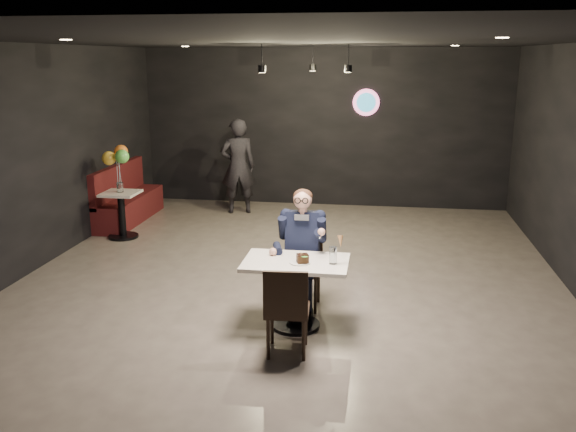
% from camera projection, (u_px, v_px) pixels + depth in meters
% --- Properties ---
extents(floor, '(9.00, 9.00, 0.00)m').
position_uv_depth(floor, '(288.00, 285.00, 7.77)').
color(floor, gray).
rests_on(floor, ground).
extents(wall_sign, '(0.50, 0.06, 0.50)m').
position_uv_depth(wall_sign, '(366.00, 102.00, 11.42)').
color(wall_sign, pink).
rests_on(wall_sign, floor).
extents(pendant_lights, '(1.40, 1.20, 0.36)m').
position_uv_depth(pendant_lights, '(308.00, 53.00, 8.95)').
color(pendant_lights, black).
rests_on(pendant_lights, floor).
extents(main_table, '(1.10, 0.70, 0.75)m').
position_uv_depth(main_table, '(296.00, 294.00, 6.48)').
color(main_table, white).
rests_on(main_table, floor).
extents(chair_far, '(0.42, 0.46, 0.92)m').
position_uv_depth(chair_far, '(303.00, 269.00, 6.99)').
color(chair_far, black).
rests_on(chair_far, floor).
extents(chair_near, '(0.45, 0.49, 0.92)m').
position_uv_depth(chair_near, '(287.00, 308.00, 5.90)').
color(chair_near, black).
rests_on(chair_near, floor).
extents(seated_man, '(0.60, 0.80, 1.44)m').
position_uv_depth(seated_man, '(303.00, 248.00, 6.92)').
color(seated_man, black).
rests_on(seated_man, floor).
extents(dessert_plate, '(0.23, 0.23, 0.01)m').
position_uv_depth(dessert_plate, '(300.00, 262.00, 6.31)').
color(dessert_plate, white).
rests_on(dessert_plate, main_table).
extents(cake_slice, '(0.14, 0.13, 0.08)m').
position_uv_depth(cake_slice, '(303.00, 259.00, 6.28)').
color(cake_slice, black).
rests_on(cake_slice, dessert_plate).
extents(mint_leaf, '(0.07, 0.04, 0.01)m').
position_uv_depth(mint_leaf, '(304.00, 257.00, 6.23)').
color(mint_leaf, green).
rests_on(mint_leaf, cake_slice).
extents(sundae_glass, '(0.08, 0.08, 0.18)m').
position_uv_depth(sundae_glass, '(333.00, 255.00, 6.27)').
color(sundae_glass, silver).
rests_on(sundae_glass, main_table).
extents(wafer_cone, '(0.07, 0.07, 0.12)m').
position_uv_depth(wafer_cone, '(341.00, 241.00, 6.24)').
color(wafer_cone, tan).
rests_on(wafer_cone, sundae_glass).
extents(booth_bench, '(0.50, 2.00, 1.00)m').
position_uv_depth(booth_bench, '(129.00, 193.00, 10.71)').
color(booth_bench, '#400D14').
rests_on(booth_bench, floor).
extents(side_table, '(0.55, 0.55, 0.68)m').
position_uv_depth(side_table, '(122.00, 217.00, 9.75)').
color(side_table, white).
rests_on(side_table, floor).
extents(balloon_vase, '(0.10, 0.10, 0.16)m').
position_uv_depth(balloon_vase, '(120.00, 187.00, 9.62)').
color(balloon_vase, silver).
rests_on(balloon_vase, side_table).
extents(balloon_bunch, '(0.39, 0.39, 0.65)m').
position_uv_depth(balloon_bunch, '(118.00, 162.00, 9.52)').
color(balloon_bunch, yellow).
rests_on(balloon_bunch, balloon_vase).
extents(passerby, '(0.73, 0.59, 1.75)m').
position_uv_depth(passerby, '(238.00, 166.00, 11.21)').
color(passerby, black).
rests_on(passerby, floor).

